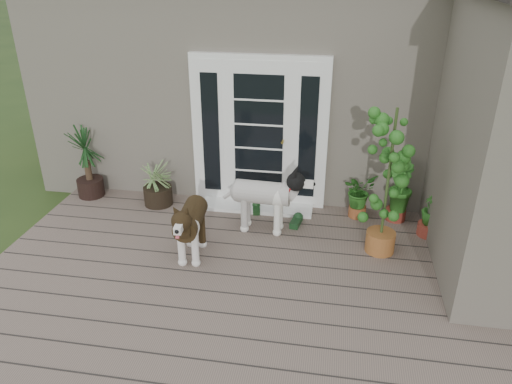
# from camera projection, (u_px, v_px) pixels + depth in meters

# --- Properties ---
(deck) EXTENTS (6.20, 4.60, 0.12)m
(deck) POSITION_uv_depth(u_px,v_px,m) (244.00, 299.00, 5.29)
(deck) COLOR #6B5B4C
(deck) RESTS_ON ground
(house_main) EXTENTS (7.40, 4.00, 3.10)m
(house_main) POSITION_uv_depth(u_px,v_px,m) (290.00, 76.00, 8.40)
(house_main) COLOR #665E54
(house_main) RESTS_ON ground
(door_unit) EXTENTS (1.90, 0.14, 2.15)m
(door_unit) POSITION_uv_depth(u_px,v_px,m) (259.00, 133.00, 6.77)
(door_unit) COLOR white
(door_unit) RESTS_ON deck
(door_step) EXTENTS (1.60, 0.40, 0.05)m
(door_step) POSITION_uv_depth(u_px,v_px,m) (257.00, 207.00, 7.05)
(door_step) COLOR white
(door_step) RESTS_ON deck
(brindle_dog) EXTENTS (0.45, 0.93, 0.76)m
(brindle_dog) POSITION_uv_depth(u_px,v_px,m) (191.00, 228.00, 5.79)
(brindle_dog) COLOR #3D2B16
(brindle_dog) RESTS_ON deck
(white_dog) EXTENTS (0.98, 0.46, 0.80)m
(white_dog) POSITION_uv_depth(u_px,v_px,m) (263.00, 203.00, 6.34)
(white_dog) COLOR white
(white_dog) RESTS_ON deck
(spider_plant) EXTENTS (0.74, 0.74, 0.74)m
(spider_plant) POSITION_uv_depth(u_px,v_px,m) (157.00, 181.00, 7.03)
(spider_plant) COLOR #8FAC69
(spider_plant) RESTS_ON deck
(yucca) EXTENTS (0.88, 0.88, 1.07)m
(yucca) POSITION_uv_depth(u_px,v_px,m) (87.00, 163.00, 7.21)
(yucca) COLOR #113416
(yucca) RESTS_ON deck
(herb_a) EXTENTS (0.62, 0.62, 0.56)m
(herb_a) POSITION_uv_depth(u_px,v_px,m) (358.00, 198.00, 6.73)
(herb_a) COLOR #28631C
(herb_a) RESTS_ON deck
(herb_b) EXTENTS (0.57, 0.57, 0.64)m
(herb_b) POSITION_uv_depth(u_px,v_px,m) (398.00, 199.00, 6.63)
(herb_b) COLOR #27651C
(herb_b) RESTS_ON deck
(herb_c) EXTENTS (0.32, 0.32, 0.48)m
(herb_c) POSITION_uv_depth(u_px,v_px,m) (431.00, 219.00, 6.29)
(herb_c) COLOR #2D611B
(herb_c) RESTS_ON deck
(sapling) EXTENTS (0.71, 0.71, 1.89)m
(sapling) POSITION_uv_depth(u_px,v_px,m) (388.00, 182.00, 5.63)
(sapling) COLOR #245C1A
(sapling) RESTS_ON deck
(clog_left) EXTENTS (0.19, 0.32, 0.09)m
(clog_left) POSITION_uv_depth(u_px,v_px,m) (256.00, 208.00, 6.96)
(clog_left) COLOR #153515
(clog_left) RESTS_ON deck
(clog_right) EXTENTS (0.22, 0.37, 0.10)m
(clog_right) POSITION_uv_depth(u_px,v_px,m) (296.00, 221.00, 6.61)
(clog_right) COLOR #16381A
(clog_right) RESTS_ON deck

